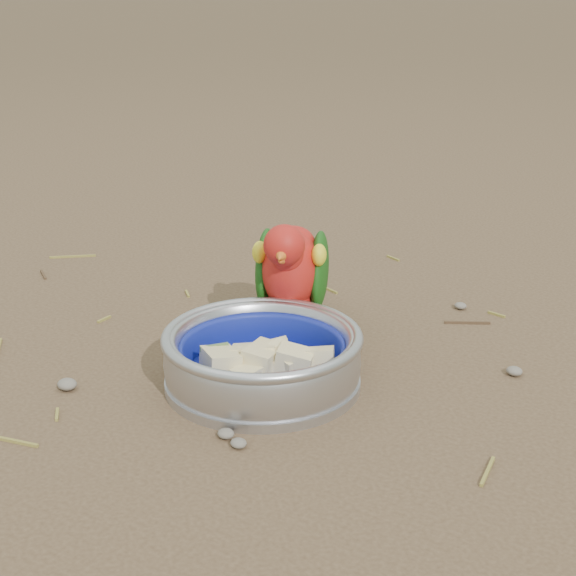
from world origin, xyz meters
The scene contains 6 objects.
ground centered at (0.00, 0.00, 0.00)m, with size 60.00×60.00×0.00m, color brown.
food_bowl centered at (0.06, -0.03, 0.01)m, with size 0.21×0.21×0.02m, color #B2B2BA.
bowl_wall centered at (0.06, -0.03, 0.04)m, with size 0.21×0.21×0.04m, color #B2B2BA, non-canonical shape.
fruit_wedges centered at (0.06, -0.03, 0.03)m, with size 0.12×0.12×0.03m, color beige, non-canonical shape.
lory_parrot centered at (0.01, 0.09, 0.07)m, with size 0.09×0.18×0.15m, color #B21C15, non-canonical shape.
ground_debris centered at (-0.03, 0.01, 0.00)m, with size 0.90×0.80×0.01m, color olive, non-canonical shape.
Camera 1 is at (0.58, -0.69, 0.42)m, focal length 55.00 mm.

